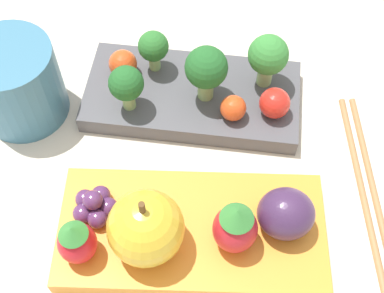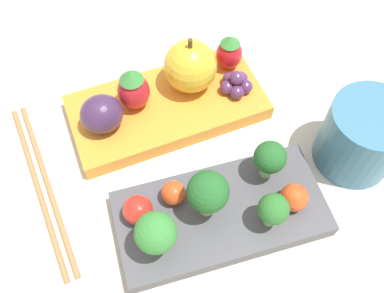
% 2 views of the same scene
% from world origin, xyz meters
% --- Properties ---
extents(ground_plane, '(4.00, 4.00, 0.00)m').
position_xyz_m(ground_plane, '(0.00, 0.00, 0.00)').
color(ground_plane, beige).
extents(bento_box_savoury, '(0.21, 0.11, 0.02)m').
position_xyz_m(bento_box_savoury, '(-0.01, 0.07, 0.01)').
color(bento_box_savoury, '#4C4C51').
rests_on(bento_box_savoury, ground_plane).
extents(bento_box_fruit, '(0.21, 0.10, 0.02)m').
position_xyz_m(bento_box_fruit, '(-0.01, -0.07, 0.01)').
color(bento_box_fruit, orange).
rests_on(bento_box_fruit, ground_plane).
extents(broccoli_floret_0, '(0.04, 0.04, 0.06)m').
position_xyz_m(broccoli_floret_0, '(-0.00, 0.06, 0.06)').
color(broccoli_floret_0, '#93B770').
rests_on(broccoli_floret_0, bento_box_savoury).
extents(broccoli_floret_1, '(0.03, 0.03, 0.04)m').
position_xyz_m(broccoli_floret_1, '(-0.05, 0.09, 0.05)').
color(broccoli_floret_1, '#93B770').
rests_on(broccoli_floret_1, bento_box_savoury).
extents(broccoli_floret_2, '(0.03, 0.03, 0.05)m').
position_xyz_m(broccoli_floret_2, '(-0.07, 0.05, 0.05)').
color(broccoli_floret_2, '#93B770').
rests_on(broccoli_floret_2, bento_box_savoury).
extents(broccoli_floret_3, '(0.04, 0.04, 0.06)m').
position_xyz_m(broccoli_floret_3, '(0.05, 0.08, 0.05)').
color(broccoli_floret_3, '#93B770').
rests_on(broccoli_floret_3, bento_box_savoury).
extents(cherry_tomato_0, '(0.03, 0.03, 0.03)m').
position_xyz_m(cherry_tomato_0, '(0.06, 0.04, 0.03)').
color(cherry_tomato_0, red).
rests_on(cherry_tomato_0, bento_box_savoury).
extents(cherry_tomato_1, '(0.03, 0.03, 0.03)m').
position_xyz_m(cherry_tomato_1, '(-0.08, 0.09, 0.03)').
color(cherry_tomato_1, '#DB4C1E').
rests_on(cherry_tomato_1, bento_box_savoury).
extents(cherry_tomato_2, '(0.02, 0.02, 0.02)m').
position_xyz_m(cherry_tomato_2, '(0.02, 0.04, 0.03)').
color(cherry_tomato_2, '#DB4C1E').
rests_on(cherry_tomato_2, bento_box_savoury).
extents(apple, '(0.06, 0.06, 0.07)m').
position_xyz_m(apple, '(-0.04, -0.09, 0.05)').
color(apple, gold).
rests_on(apple, bento_box_fruit).
extents(strawberry_0, '(0.03, 0.03, 0.05)m').
position_xyz_m(strawberry_0, '(0.03, -0.08, 0.04)').
color(strawberry_0, red).
rests_on(strawberry_0, bento_box_fruit).
extents(strawberry_1, '(0.03, 0.03, 0.05)m').
position_xyz_m(strawberry_1, '(-0.09, -0.09, 0.04)').
color(strawberry_1, red).
rests_on(strawberry_1, bento_box_fruit).
extents(plum, '(0.04, 0.04, 0.04)m').
position_xyz_m(plum, '(0.06, -0.07, 0.04)').
color(plum, '#42284C').
rests_on(plum, bento_box_fruit).
extents(grape_cluster, '(0.04, 0.04, 0.03)m').
position_xyz_m(grape_cluster, '(-0.08, -0.06, 0.03)').
color(grape_cluster, '#562D5B').
rests_on(grape_cluster, bento_box_fruit).
extents(drinking_cup, '(0.08, 0.08, 0.08)m').
position_xyz_m(drinking_cup, '(-0.17, 0.05, 0.04)').
color(drinking_cup, teal).
rests_on(drinking_cup, ground_plane).
extents(chopsticks_pair, '(0.03, 0.21, 0.01)m').
position_xyz_m(chopsticks_pair, '(0.14, -0.03, 0.00)').
color(chopsticks_pair, '#A37547').
rests_on(chopsticks_pair, ground_plane).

